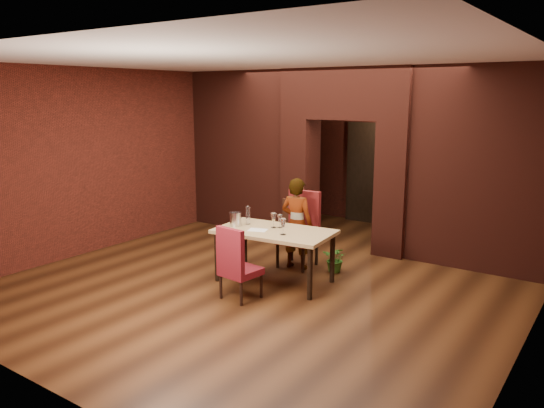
{
  "coord_description": "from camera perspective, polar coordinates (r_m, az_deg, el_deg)",
  "views": [
    {
      "loc": [
        4.31,
        -6.53,
        2.75
      ],
      "look_at": [
        -0.22,
        0.0,
        1.09
      ],
      "focal_mm": 35.0,
      "sensor_mm": 36.0,
      "label": 1
    }
  ],
  "objects": [
    {
      "name": "dining_table",
      "position": [
        7.88,
        0.27,
        -5.6
      ],
      "size": [
        1.78,
        1.11,
        0.79
      ],
      "primitive_type": "cube",
      "rotation": [
        0.0,
        0.0,
        0.1
      ],
      "color": "tan",
      "rests_on": "ground"
    },
    {
      "name": "rear_door",
      "position": [
        11.61,
        10.43,
        3.16
      ],
      "size": [
        0.9,
        0.08,
        2.1
      ],
      "primitive_type": "cube",
      "color": "black",
      "rests_on": "ground"
    },
    {
      "name": "wine_glass_a",
      "position": [
        7.88,
        0.17,
        -1.77
      ],
      "size": [
        0.09,
        0.09,
        0.22
      ],
      "primitive_type": null,
      "color": "white",
      "rests_on": "dining_table"
    },
    {
      "name": "lintel",
      "position": [
        9.56,
        8.12,
        11.66
      ],
      "size": [
        2.45,
        0.55,
        0.9
      ],
      "primitive_type": "cube",
      "color": "maroon",
      "rests_on": "ground"
    },
    {
      "name": "wall_front",
      "position": [
        5.13,
        -24.15,
        -2.21
      ],
      "size": [
        7.0,
        0.04,
        3.2
      ],
      "primitive_type": "cube",
      "color": "maroon",
      "rests_on": "ground"
    },
    {
      "name": "floor",
      "position": [
        8.29,
        1.27,
        -7.59
      ],
      "size": [
        8.0,
        8.0,
        0.0
      ],
      "primitive_type": "plane",
      "color": "#402310",
      "rests_on": "ground"
    },
    {
      "name": "wall_back",
      "position": [
        11.44,
        12.49,
        5.73
      ],
      "size": [
        7.0,
        0.04,
        3.2
      ],
      "primitive_type": "cube",
      "color": "maroon",
      "rests_on": "ground"
    },
    {
      "name": "wine_bucket",
      "position": [
        7.99,
        -3.94,
        -1.65
      ],
      "size": [
        0.17,
        0.17,
        0.21
      ],
      "primitive_type": "cylinder",
      "color": "silver",
      "rests_on": "dining_table"
    },
    {
      "name": "wine_glass_b",
      "position": [
        7.87,
        0.85,
        -1.86
      ],
      "size": [
        0.08,
        0.08,
        0.2
      ],
      "primitive_type": null,
      "color": "silver",
      "rests_on": "dining_table"
    },
    {
      "name": "potted_plant",
      "position": [
        8.4,
        6.88,
        -5.88
      ],
      "size": [
        0.42,
        0.37,
        0.43
      ],
      "primitive_type": "imported",
      "rotation": [
        0.0,
        0.0,
        0.11
      ],
      "color": "#2B611B",
      "rests_on": "ground"
    },
    {
      "name": "tasting_sheet",
      "position": [
        7.76,
        -1.56,
        -2.82
      ],
      "size": [
        0.32,
        0.27,
        0.0
      ],
      "primitive_type": "cube",
      "rotation": [
        0.0,
        0.0,
        0.33
      ],
      "color": "silver",
      "rests_on": "dining_table"
    },
    {
      "name": "wing_wall_left",
      "position": [
        10.89,
        -3.28,
        5.7
      ],
      "size": [
        2.28,
        0.35,
        3.2
      ],
      "primitive_type": "cube",
      "color": "maroon",
      "rests_on": "ground"
    },
    {
      "name": "wing_wall_right",
      "position": [
        8.83,
        21.74,
        3.46
      ],
      "size": [
        2.28,
        0.35,
        3.2
      ],
      "primitive_type": "cube",
      "color": "maroon",
      "rests_on": "ground"
    },
    {
      "name": "chair_near",
      "position": [
        7.23,
        -3.38,
        -6.28
      ],
      "size": [
        0.52,
        0.52,
        1.02
      ],
      "primitive_type": "cube",
      "rotation": [
        0.0,
        0.0,
        3.03
      ],
      "color": "maroon",
      "rests_on": "ground"
    },
    {
      "name": "person_seated",
      "position": [
        8.41,
        2.68,
        -2.1
      ],
      "size": [
        0.56,
        0.39,
        1.46
      ],
      "primitive_type": "imported",
      "rotation": [
        0.0,
        0.0,
        3.21
      ],
      "color": "silver",
      "rests_on": "ground"
    },
    {
      "name": "pillar_left",
      "position": [
        10.15,
        3.06,
        2.69
      ],
      "size": [
        0.55,
        0.55,
        2.3
      ],
      "primitive_type": "cube",
      "color": "maroon",
      "rests_on": "ground"
    },
    {
      "name": "wall_right",
      "position": [
        6.68,
        27.25,
        0.57
      ],
      "size": [
        0.04,
        8.0,
        3.2
      ],
      "primitive_type": "cube",
      "color": "maroon",
      "rests_on": "ground"
    },
    {
      "name": "wine_glass_c",
      "position": [
        7.48,
        1.2,
        -2.46
      ],
      "size": [
        0.09,
        0.09,
        0.23
      ],
      "primitive_type": null,
      "color": "white",
      "rests_on": "dining_table"
    },
    {
      "name": "water_bottle",
      "position": [
        8.09,
        -2.6,
        -1.16
      ],
      "size": [
        0.07,
        0.07,
        0.29
      ],
      "primitive_type": "cylinder",
      "color": "white",
      "rests_on": "dining_table"
    },
    {
      "name": "vent_panel",
      "position": [
        10.02,
        2.13,
        -0.92
      ],
      "size": [
        0.4,
        0.03,
        0.5
      ],
      "primitive_type": "cube",
      "color": "brown",
      "rests_on": "ground"
    },
    {
      "name": "ceiling",
      "position": [
        7.84,
        1.38,
        15.07
      ],
      "size": [
        7.0,
        8.0,
        0.04
      ],
      "primitive_type": "cube",
      "color": "silver",
      "rests_on": "ground"
    },
    {
      "name": "wall_left",
      "position": [
        10.24,
        -15.31,
        4.92
      ],
      "size": [
        0.04,
        8.0,
        3.2
      ],
      "primitive_type": "cube",
      "color": "maroon",
      "rests_on": "ground"
    },
    {
      "name": "rear_door_frame",
      "position": [
        11.57,
        10.35,
        3.13
      ],
      "size": [
        1.02,
        0.04,
        2.22
      ],
      "primitive_type": "cube",
      "color": "black",
      "rests_on": "ground"
    },
    {
      "name": "chair_far",
      "position": [
        8.51,
        2.75,
        -2.81
      ],
      "size": [
        0.58,
        0.58,
        1.22
      ],
      "primitive_type": "cube",
      "rotation": [
        0.0,
        0.0,
        0.05
      ],
      "color": "maroon",
      "rests_on": "ground"
    },
    {
      "name": "pillar_right",
      "position": [
        9.31,
        13.06,
        1.58
      ],
      "size": [
        0.55,
        0.55,
        2.3
      ],
      "primitive_type": "cube",
      "color": "maroon",
      "rests_on": "ground"
    }
  ]
}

